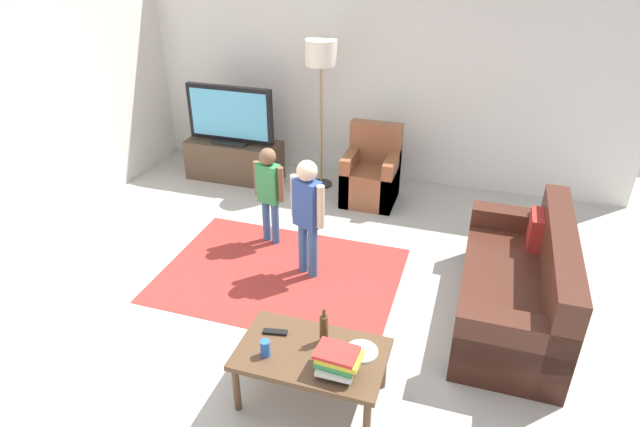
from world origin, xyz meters
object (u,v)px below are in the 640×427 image
object	(u,v)px
floor_lamp	(321,61)
plate	(362,351)
child_near_tv	(269,187)
couch	(522,290)
soda_can	(265,348)
book_stack	(338,361)
tv	(230,115)
armchair	(372,176)
bottle	(324,329)
tv_stand	(235,161)
child_center	(307,208)
tv_remote	(275,332)
coffee_table	(311,357)

from	to	relation	value
floor_lamp	plate	bearing A→B (deg)	-67.84
child_near_tv	couch	bearing A→B (deg)	-11.84
soda_can	book_stack	bearing A→B (deg)	0.61
floor_lamp	tv	bearing A→B (deg)	-171.11
couch	armchair	distance (m)	2.43
armchair	bottle	distance (m)	3.02
tv_stand	soda_can	distance (m)	3.74
plate	floor_lamp	bearing A→B (deg)	112.16
tv_stand	child_center	world-z (taller)	child_center
armchair	tv_remote	bearing A→B (deg)	-90.02
tv_stand	coffee_table	size ratio (longest dim) A/B	1.20
floor_lamp	soda_can	size ratio (longest dim) A/B	14.83
child_near_tv	tv	bearing A→B (deg)	128.91
armchair	bottle	bearing A→B (deg)	-83.34
soda_can	child_center	bearing A→B (deg)	98.59
book_stack	bottle	size ratio (longest dim) A/B	1.07
child_near_tv	tv_stand	bearing A→B (deg)	128.45
book_stack	soda_can	distance (m)	0.50
coffee_table	tv_remote	world-z (taller)	tv_remote
child_center	bottle	size ratio (longest dim) A/B	4.11
couch	tv_remote	world-z (taller)	couch
tv_stand	plate	bearing A→B (deg)	-51.67
floor_lamp	child_near_tv	xyz separation A→B (m)	(-0.08, -1.45, -0.92)
child_center	book_stack	distance (m)	1.71
book_stack	soda_can	bearing A→B (deg)	-179.39
floor_lamp	coffee_table	bearing A→B (deg)	-73.41
tv_remote	bottle	bearing A→B (deg)	-7.61
soda_can	tv_stand	bearing A→B (deg)	118.97
floor_lamp	child_center	world-z (taller)	floor_lamp
child_near_tv	coffee_table	distance (m)	2.15
tv	plate	distance (m)	3.89
child_near_tv	book_stack	xyz separation A→B (m)	(1.28, -1.97, -0.11)
tv_stand	child_center	bearing A→B (deg)	-47.55
armchair	child_center	world-z (taller)	child_center
child_near_tv	book_stack	distance (m)	2.35
tv_stand	tv_remote	size ratio (longest dim) A/B	7.06
floor_lamp	tv_remote	size ratio (longest dim) A/B	10.47
couch	tv_remote	distance (m)	2.09
couch	child_center	size ratio (longest dim) A/B	1.56
child_near_tv	coffee_table	bearing A→B (deg)	-60.21
tv	child_center	distance (m)	2.32
couch	soda_can	bearing A→B (deg)	-138.42
couch	coffee_table	xyz separation A→B (m)	(-1.37, -1.34, 0.08)
tv_remote	plate	size ratio (longest dim) A/B	0.77
tv_stand	plate	distance (m)	3.89
tv	coffee_table	size ratio (longest dim) A/B	1.10
bottle	tv_remote	bearing A→B (deg)	-176.73
tv_stand	armchair	world-z (taller)	armchair
tv	book_stack	world-z (taller)	tv
tv_stand	coffee_table	distance (m)	3.78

